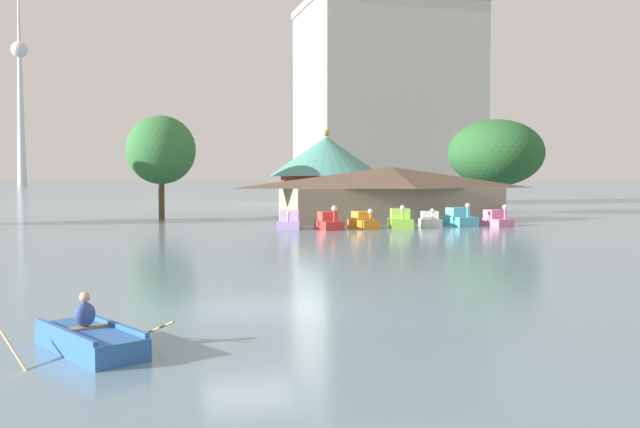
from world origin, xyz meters
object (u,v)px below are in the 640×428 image
object	(u,v)px
rowboat_with_rower	(90,339)
green_roof_pavilion	(326,171)
pedal_boat_lime	(400,220)
distant_broadcast_tower	(20,65)
pedal_boat_cyan	(459,219)
shoreline_tree_mid	(161,150)
pedal_boat_pink	(496,220)
pedal_boat_lavender	(290,222)
pedal_boat_white	(430,220)
pedal_boat_red	(329,222)
shoreline_tree_right	(496,153)
background_building_block	(386,104)
boathouse	(391,193)
pedal_boat_orange	(363,222)

from	to	relation	value
rowboat_with_rower	green_roof_pavilion	world-z (taller)	green_roof_pavilion
pedal_boat_lime	distant_broadcast_tower	bearing A→B (deg)	-153.39
pedal_boat_cyan	shoreline_tree_mid	world-z (taller)	shoreline_tree_mid
pedal_boat_pink	shoreline_tree_mid	world-z (taller)	shoreline_tree_mid
pedal_boat_lavender	pedal_boat_pink	distance (m)	15.74
rowboat_with_rower	pedal_boat_cyan	distance (m)	41.35
pedal_boat_white	pedal_boat_pink	world-z (taller)	pedal_boat_pink
pedal_boat_lavender	pedal_boat_red	distance (m)	2.84
shoreline_tree_right	background_building_block	distance (m)	32.07
boathouse	shoreline_tree_mid	world-z (taller)	shoreline_tree_mid
pedal_boat_orange	pedal_boat_white	bearing A→B (deg)	86.21
green_roof_pavilion	distant_broadcast_tower	bearing A→B (deg)	102.45
background_building_block	green_roof_pavilion	bearing A→B (deg)	-121.46
rowboat_with_rower	shoreline_tree_right	bearing A→B (deg)	116.26
green_roof_pavilion	distant_broadcast_tower	world-z (taller)	distant_broadcast_tower
pedal_boat_pink	pedal_boat_lime	bearing A→B (deg)	-98.56
pedal_boat_cyan	shoreline_tree_right	distance (m)	20.61
pedal_boat_cyan	distant_broadcast_tower	size ratio (longest dim) A/B	0.02
pedal_boat_orange	green_roof_pavilion	bearing A→B (deg)	158.97
pedal_boat_red	pedal_boat_lime	distance (m)	5.42
pedal_boat_lavender	pedal_boat_orange	world-z (taller)	pedal_boat_orange
green_roof_pavilion	distant_broadcast_tower	size ratio (longest dim) A/B	0.08
pedal_boat_orange	distant_broadcast_tower	bearing A→B (deg)	178.58
pedal_boat_red	shoreline_tree_mid	distance (m)	20.00
pedal_boat_lavender	shoreline_tree_right	bearing A→B (deg)	139.44
pedal_boat_pink	shoreline_tree_right	bearing A→B (deg)	142.58
boathouse	distant_broadcast_tower	bearing A→B (deg)	102.32
rowboat_with_rower	pedal_boat_lime	world-z (taller)	pedal_boat_lime
boathouse	shoreline_tree_mid	bearing A→B (deg)	154.49
green_roof_pavilion	pedal_boat_lime	bearing A→B (deg)	-90.20
pedal_boat_orange	distant_broadcast_tower	distance (m)	353.91
pedal_boat_red	shoreline_tree_right	size ratio (longest dim) A/B	0.26
boathouse	green_roof_pavilion	bearing A→B (deg)	99.07
pedal_boat_lavender	background_building_block	size ratio (longest dim) A/B	0.10
rowboat_with_rower	shoreline_tree_right	world-z (taller)	shoreline_tree_right
pedal_boat_orange	background_building_block	bearing A→B (deg)	144.54
boathouse	distant_broadcast_tower	world-z (taller)	distant_broadcast_tower
background_building_block	distant_broadcast_tower	bearing A→B (deg)	106.67
pedal_boat_orange	pedal_boat_white	distance (m)	5.70
boathouse	shoreline_tree_right	world-z (taller)	shoreline_tree_right
pedal_boat_white	distant_broadcast_tower	world-z (taller)	distant_broadcast_tower
background_building_block	pedal_boat_lavender	bearing A→B (deg)	-118.40
pedal_boat_orange	pedal_boat_white	world-z (taller)	pedal_boat_orange
rowboat_with_rower	pedal_boat_lavender	xyz separation A→B (m)	(11.97, 33.25, 0.24)
pedal_boat_lime	pedal_boat_white	distance (m)	3.03
green_roof_pavilion	background_building_block	distance (m)	34.11
green_roof_pavilion	distant_broadcast_tower	distance (m)	334.92
pedal_boat_lime	pedal_boat_pink	distance (m)	7.70
pedal_boat_cyan	green_roof_pavilion	xyz separation A→B (m)	(-5.08, 18.95, 3.79)
shoreline_tree_mid	boathouse	bearing A→B (deg)	-25.51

